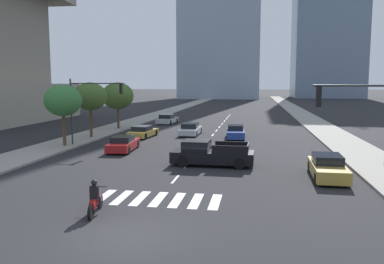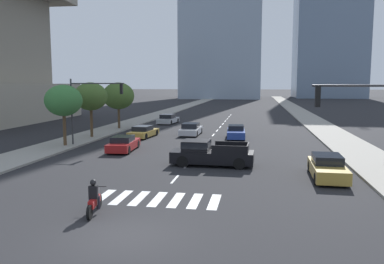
{
  "view_description": "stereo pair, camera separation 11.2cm",
  "coord_description": "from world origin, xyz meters",
  "px_view_note": "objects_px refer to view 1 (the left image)",
  "views": [
    {
      "loc": [
        4.45,
        -13.0,
        5.41
      ],
      "look_at": [
        0.0,
        14.61,
        2.0
      ],
      "focal_mm": 36.86,
      "sensor_mm": 36.0,
      "label": 1
    },
    {
      "loc": [
        4.56,
        -12.99,
        5.41
      ],
      "look_at": [
        0.0,
        14.61,
        2.0
      ],
      "focal_mm": 36.86,
      "sensor_mm": 36.0,
      "label": 2
    }
  ],
  "objects_px": {
    "sedan_gold_1": "(328,167)",
    "sedan_blue_5": "(235,132)",
    "sedan_silver_4": "(190,130)",
    "street_tree_third": "(118,96)",
    "street_tree_second": "(90,97)",
    "motorcycle_lead": "(95,200)",
    "pickup_truck": "(209,153)",
    "sedan_red_2": "(123,144)",
    "sedan_gold_0": "(143,132)",
    "traffic_signal_far": "(91,99)",
    "sedan_silver_3": "(167,119)",
    "street_tree_nearest": "(63,101)"
  },
  "relations": [
    {
      "from": "traffic_signal_far",
      "to": "sedan_silver_3",
      "type": "bearing_deg",
      "value": 84.29
    },
    {
      "from": "sedan_gold_1",
      "to": "sedan_silver_4",
      "type": "distance_m",
      "value": 20.95
    },
    {
      "from": "street_tree_nearest",
      "to": "street_tree_third",
      "type": "relative_size",
      "value": 0.95
    },
    {
      "from": "pickup_truck",
      "to": "sedan_silver_3",
      "type": "xyz_separation_m",
      "value": [
        -8.89,
        26.86,
        -0.21
      ]
    },
    {
      "from": "traffic_signal_far",
      "to": "street_tree_second",
      "type": "relative_size",
      "value": 1.05
    },
    {
      "from": "sedan_silver_4",
      "to": "motorcycle_lead",
      "type": "bearing_deg",
      "value": -178.9
    },
    {
      "from": "street_tree_nearest",
      "to": "street_tree_second",
      "type": "distance_m",
      "value": 5.61
    },
    {
      "from": "sedan_blue_5",
      "to": "street_tree_second",
      "type": "height_order",
      "value": "street_tree_second"
    },
    {
      "from": "sedan_blue_5",
      "to": "street_tree_nearest",
      "type": "bearing_deg",
      "value": -64.26
    },
    {
      "from": "sedan_blue_5",
      "to": "street_tree_second",
      "type": "distance_m",
      "value": 14.9
    },
    {
      "from": "sedan_red_2",
      "to": "sedan_silver_3",
      "type": "bearing_deg",
      "value": -0.57
    },
    {
      "from": "sedan_silver_4",
      "to": "street_tree_second",
      "type": "distance_m",
      "value": 10.88
    },
    {
      "from": "sedan_gold_1",
      "to": "sedan_blue_5",
      "type": "distance_m",
      "value": 17.17
    },
    {
      "from": "sedan_silver_3",
      "to": "street_tree_nearest",
      "type": "xyz_separation_m",
      "value": [
        -4.28,
        -21.19,
        3.4
      ]
    },
    {
      "from": "motorcycle_lead",
      "to": "traffic_signal_far",
      "type": "relative_size",
      "value": 0.38
    },
    {
      "from": "sedan_gold_1",
      "to": "street_tree_nearest",
      "type": "relative_size",
      "value": 0.92
    },
    {
      "from": "sedan_silver_4",
      "to": "street_tree_third",
      "type": "distance_m",
      "value": 10.72
    },
    {
      "from": "pickup_truck",
      "to": "sedan_blue_5",
      "type": "relative_size",
      "value": 1.18
    },
    {
      "from": "sedan_gold_1",
      "to": "street_tree_second",
      "type": "bearing_deg",
      "value": -122.6
    },
    {
      "from": "motorcycle_lead",
      "to": "sedan_silver_3",
      "type": "distance_m",
      "value": 37.86
    },
    {
      "from": "pickup_truck",
      "to": "sedan_red_2",
      "type": "height_order",
      "value": "pickup_truck"
    },
    {
      "from": "sedan_red_2",
      "to": "sedan_silver_4",
      "type": "relative_size",
      "value": 1.01
    },
    {
      "from": "motorcycle_lead",
      "to": "street_tree_third",
      "type": "distance_m",
      "value": 31.54
    },
    {
      "from": "pickup_truck",
      "to": "sedan_red_2",
      "type": "xyz_separation_m",
      "value": [
        -7.53,
        4.61,
        -0.24
      ]
    },
    {
      "from": "sedan_gold_1",
      "to": "street_tree_second",
      "type": "height_order",
      "value": "street_tree_second"
    },
    {
      "from": "sedan_silver_3",
      "to": "traffic_signal_far",
      "type": "xyz_separation_m",
      "value": [
        -2.05,
        -20.54,
        3.5
      ]
    },
    {
      "from": "motorcycle_lead",
      "to": "sedan_silver_4",
      "type": "xyz_separation_m",
      "value": [
        -0.25,
        26.0,
        0.01
      ]
    },
    {
      "from": "sedan_gold_1",
      "to": "sedan_red_2",
      "type": "bearing_deg",
      "value": -114.23
    },
    {
      "from": "pickup_truck",
      "to": "sedan_red_2",
      "type": "relative_size",
      "value": 1.16
    },
    {
      "from": "pickup_truck",
      "to": "traffic_signal_far",
      "type": "distance_m",
      "value": 13.06
    },
    {
      "from": "motorcycle_lead",
      "to": "sedan_red_2",
      "type": "distance_m",
      "value": 15.74
    },
    {
      "from": "sedan_silver_4",
      "to": "street_tree_second",
      "type": "height_order",
      "value": "street_tree_second"
    },
    {
      "from": "pickup_truck",
      "to": "sedan_red_2",
      "type": "bearing_deg",
      "value": -30.07
    },
    {
      "from": "sedan_silver_4",
      "to": "sedan_blue_5",
      "type": "height_order",
      "value": "sedan_blue_5"
    },
    {
      "from": "sedan_gold_1",
      "to": "street_tree_second",
      "type": "distance_m",
      "value": 24.85
    },
    {
      "from": "sedan_gold_0",
      "to": "sedan_gold_1",
      "type": "xyz_separation_m",
      "value": [
        15.48,
        -15.21,
        0.06
      ]
    },
    {
      "from": "sedan_red_2",
      "to": "street_tree_second",
      "type": "bearing_deg",
      "value": 36.18
    },
    {
      "from": "motorcycle_lead",
      "to": "sedan_silver_4",
      "type": "height_order",
      "value": "motorcycle_lead"
    },
    {
      "from": "sedan_gold_1",
      "to": "motorcycle_lead",
      "type": "bearing_deg",
      "value": -51.44
    },
    {
      "from": "pickup_truck",
      "to": "sedan_gold_1",
      "type": "distance_m",
      "value": 7.63
    },
    {
      "from": "sedan_gold_0",
      "to": "sedan_red_2",
      "type": "distance_m",
      "value": 8.18
    },
    {
      "from": "sedan_gold_1",
      "to": "traffic_signal_far",
      "type": "relative_size",
      "value": 0.84
    },
    {
      "from": "street_tree_second",
      "to": "sedan_gold_1",
      "type": "bearing_deg",
      "value": -33.94
    },
    {
      "from": "sedan_red_2",
      "to": "street_tree_second",
      "type": "height_order",
      "value": "street_tree_second"
    },
    {
      "from": "sedan_red_2",
      "to": "sedan_gold_0",
      "type": "bearing_deg",
      "value": 0.95
    },
    {
      "from": "sedan_gold_1",
      "to": "street_tree_third",
      "type": "bearing_deg",
      "value": -135.38
    },
    {
      "from": "sedan_gold_0",
      "to": "sedan_blue_5",
      "type": "xyz_separation_m",
      "value": [
        9.36,
        0.83,
        0.05
      ]
    },
    {
      "from": "sedan_gold_1",
      "to": "pickup_truck",
      "type": "bearing_deg",
      "value": -107.39
    },
    {
      "from": "sedan_silver_3",
      "to": "street_tree_third",
      "type": "bearing_deg",
      "value": 155.8
    },
    {
      "from": "sedan_blue_5",
      "to": "pickup_truck",
      "type": "bearing_deg",
      "value": -7.94
    }
  ]
}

